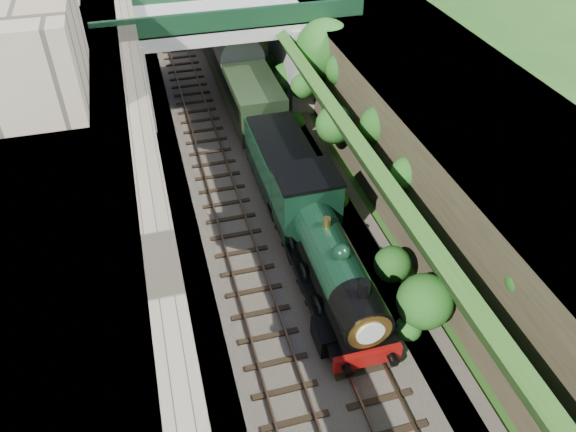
{
  "coord_description": "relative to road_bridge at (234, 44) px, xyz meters",
  "views": [
    {
      "loc": [
        -5.13,
        -10.91,
        18.26
      ],
      "look_at": [
        0.0,
        7.52,
        2.77
      ],
      "focal_mm": 35.0,
      "sensor_mm": 36.0,
      "label": 1
    }
  ],
  "objects": [
    {
      "name": "road_bridge",
      "position": [
        0.0,
        0.0,
        0.0
      ],
      "size": [
        16.0,
        6.4,
        7.25
      ],
      "color": "gray",
      "rests_on": "ground"
    },
    {
      "name": "embankment_slope",
      "position": [
        4.02,
        -5.85,
        -1.37
      ],
      "size": [
        4.21,
        90.0,
        6.36
      ],
      "color": "#1E4714",
      "rests_on": "ground"
    },
    {
      "name": "coach_front",
      "position": [
        0.26,
        1.64,
        -2.03
      ],
      "size": [
        2.9,
        18.0,
        3.7
      ],
      "color": "black",
      "rests_on": "trackbed"
    },
    {
      "name": "ground",
      "position": [
        -0.94,
        -24.0,
        -4.08
      ],
      "size": [
        160.0,
        160.0,
        0.0
      ],
      "primitive_type": "plane",
      "color": "#1E4714",
      "rests_on": "ground"
    },
    {
      "name": "building_near",
      "position": [
        -10.44,
        -10.0,
        4.92
      ],
      "size": [
        4.0,
        8.0,
        4.0
      ],
      "primitive_type": "cube",
      "color": "gray",
      "rests_on": "street_plateau_left"
    },
    {
      "name": "tender",
      "position": [
        0.26,
        -10.96,
        -2.46
      ],
      "size": [
        2.7,
        6.0,
        3.05
      ],
      "color": "black",
      "rests_on": "trackbed"
    },
    {
      "name": "track_right",
      "position": [
        0.26,
        -4.0,
        -3.83
      ],
      "size": [
        2.5,
        90.0,
        0.2
      ],
      "color": "black",
      "rests_on": "trackbed"
    },
    {
      "name": "locomotive",
      "position": [
        0.26,
        -18.32,
        -2.18
      ],
      "size": [
        3.1,
        10.22,
        3.83
      ],
      "color": "black",
      "rests_on": "trackbed"
    },
    {
      "name": "street_plateau_right",
      "position": [
        8.56,
        -4.0,
        -0.95
      ],
      "size": [
        8.0,
        90.0,
        6.25
      ],
      "primitive_type": "cube",
      "color": "#262628",
      "rests_on": "ground"
    },
    {
      "name": "street_plateau_left",
      "position": [
        -9.94,
        -4.0,
        -0.58
      ],
      "size": [
        6.0,
        90.0,
        7.0
      ],
      "primitive_type": "cube",
      "color": "#262628",
      "rests_on": "ground"
    },
    {
      "name": "retaining_wall",
      "position": [
        -6.44,
        -4.0,
        -0.58
      ],
      "size": [
        1.0,
        90.0,
        7.0
      ],
      "primitive_type": "cube",
      "color": "#756B56",
      "rests_on": "ground"
    },
    {
      "name": "tree",
      "position": [
        4.97,
        -3.84,
        0.57
      ],
      "size": [
        3.6,
        3.8,
        6.6
      ],
      "color": "black",
      "rests_on": "ground"
    },
    {
      "name": "track_left",
      "position": [
        -2.94,
        -4.0,
        -3.83
      ],
      "size": [
        2.5,
        90.0,
        0.2
      ],
      "color": "black",
      "rests_on": "trackbed"
    },
    {
      "name": "trackbed",
      "position": [
        -0.94,
        -4.0,
        -3.98
      ],
      "size": [
        10.0,
        90.0,
        0.2
      ],
      "primitive_type": "cube",
      "color": "#473F38",
      "rests_on": "ground"
    }
  ]
}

